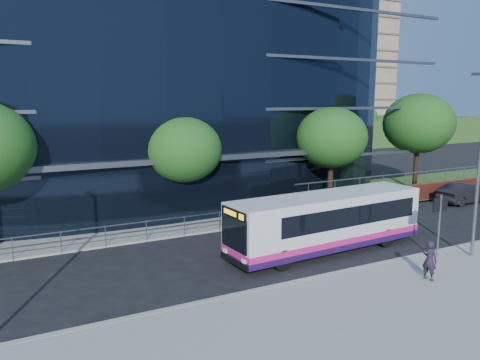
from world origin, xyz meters
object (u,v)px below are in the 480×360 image
parked_car (466,193)px  streetlight_east (479,160)px  street_sign (440,213)px  tree_dist_e (287,117)px  tree_far_d (419,124)px  tree_dist_f (364,117)px  tree_far_c (332,138)px  tree_far_b (184,150)px  city_bus (328,221)px  pedestrian (429,260)px

parked_car → streetlight_east: bearing=126.9°
street_sign → parked_car: size_ratio=0.66×
tree_dist_e → parked_car: tree_dist_e is taller
tree_far_d → tree_dist_f: 40.01m
parked_car → tree_far_c: bearing=67.1°
tree_far_c → tree_dist_e: same height
street_sign → parked_car: street_sign is taller
street_sign → tree_far_b: (-7.50, 11.09, 2.06)m
streetlight_east → city_bus: (-4.93, 3.88, -3.01)m
tree_far_d → pedestrian: tree_far_d is taller
tree_dist_f → streetlight_east: 55.74m
tree_far_b → city_bus: (4.07, -7.79, -2.78)m
tree_far_d → streetlight_east: (-10.00, -12.17, -0.75)m
city_bus → tree_dist_f: bearing=42.8°
street_sign → tree_dist_e: 45.99m
tree_dist_e → parked_car: (-8.19, -34.54, -3.83)m
tree_dist_f → street_sign: bearing=-129.2°
tree_far_c → streetlight_east: (-1.00, -11.17, -0.10)m
tree_far_c → tree_dist_f: size_ratio=1.08×
tree_dist_f → pedestrian: bearing=-130.0°
tree_far_c → tree_far_d: tree_far_d is taller
parked_car → pedestrian: 16.29m
city_bus → pedestrian: 5.06m
tree_far_c → streetlight_east: 11.22m
tree_far_b → pedestrian: size_ratio=3.89×
tree_far_c → pedestrian: bearing=-112.1°
city_bus → tree_far_d: bearing=25.9°
tree_dist_f → streetlight_east: streetlight_east is taller
street_sign → tree_far_d: bearing=45.2°
tree_far_d → tree_dist_e: (8.00, 30.00, -0.65)m
tree_far_c → tree_dist_e: bearing=61.3°
streetlight_east → tree_far_b: bearing=127.6°
pedestrian → parked_car: bearing=-72.6°
tree_far_c → tree_far_d: bearing=6.3°
tree_far_c → streetlight_east: bearing=-95.1°
street_sign → tree_dist_f: size_ratio=0.46×
city_bus → parked_car: (14.74, 3.75, -0.72)m
street_sign → streetlight_east: (1.50, -0.59, 2.29)m
tree_far_b → tree_far_c: size_ratio=0.93×
tree_far_b → tree_far_c: bearing=-2.9°
tree_far_b → street_sign: bearing=-55.9°
tree_far_c → street_sign: bearing=-103.3°
tree_far_b → streetlight_east: streetlight_east is taller
tree_far_d → streetlight_east: bearing=-129.4°
tree_dist_f → streetlight_east: bearing=-127.6°
tree_dist_e → city_bus: size_ratio=0.65×
tree_far_c → pedestrian: tree_far_c is taller
tree_dist_f → tree_far_b: bearing=-142.9°
parked_car → tree_far_b: bearing=76.9°
tree_far_b → tree_dist_f: (43.00, 32.50, 0.00)m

